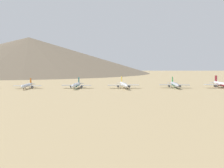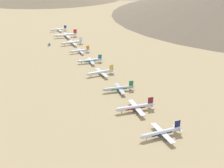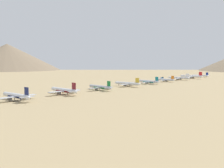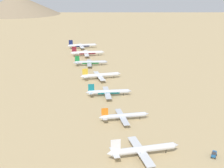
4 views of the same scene
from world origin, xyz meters
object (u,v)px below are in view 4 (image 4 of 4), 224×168
(parked_jet_5, at_px, (100,75))
(parked_jet_2, at_px, (142,150))
(parked_jet_7, at_px, (87,53))
(parked_jet_4, at_px, (108,92))
(service_truck, at_px, (214,154))
(parked_jet_8, at_px, (82,45))
(parked_jet_6, at_px, (90,62))
(parked_jet_3, at_px, (123,116))

(parked_jet_5, bearing_deg, parked_jet_2, -93.48)
(parked_jet_5, bearing_deg, parked_jet_7, 86.87)
(parked_jet_4, relative_size, service_truck, 7.01)
(parked_jet_4, bearing_deg, parked_jet_8, 86.78)
(parked_jet_6, distance_m, service_truck, 219.38)
(parked_jet_3, xyz_separation_m, parked_jet_4, (1.81, 51.52, 0.26))
(service_truck, bearing_deg, parked_jet_7, 94.96)
(parked_jet_3, height_order, parked_jet_6, parked_jet_6)
(parked_jet_6, xyz_separation_m, service_truck, (28.61, -217.50, -1.78))
(parked_jet_2, bearing_deg, parked_jet_8, 86.88)
(parked_jet_4, bearing_deg, parked_jet_5, 85.35)
(parked_jet_3, xyz_separation_m, parked_jet_8, (13.49, 258.97, 0.68))
(parked_jet_2, bearing_deg, parked_jet_4, 87.11)
(parked_jet_7, distance_m, parked_jet_8, 51.59)
(parked_jet_4, height_order, parked_jet_5, parked_jet_5)
(parked_jet_2, relative_size, parked_jet_8, 0.97)
(parked_jet_3, bearing_deg, parked_jet_5, 86.68)
(parked_jet_4, distance_m, parked_jet_6, 105.84)
(parked_jet_4, relative_size, parked_jet_7, 0.87)
(service_truck, bearing_deg, parked_jet_4, 106.50)
(parked_jet_7, bearing_deg, service_truck, -85.04)
(service_truck, bearing_deg, parked_jet_3, 120.09)
(parked_jet_3, relative_size, service_truck, 6.47)
(parked_jet_3, relative_size, parked_jet_6, 0.90)
(parked_jet_6, relative_size, service_truck, 7.18)
(parked_jet_2, bearing_deg, parked_jet_6, 87.35)
(parked_jet_5, bearing_deg, parked_jet_4, -94.65)
(parked_jet_2, bearing_deg, parked_jet_7, 86.66)
(parked_jet_7, bearing_deg, parked_jet_6, -96.13)
(parked_jet_4, distance_m, service_truck, 116.57)
(parked_jet_2, relative_size, service_truck, 7.58)
(parked_jet_3, distance_m, service_truck, 69.64)
(parked_jet_4, distance_m, parked_jet_5, 50.36)
(parked_jet_3, bearing_deg, service_truck, -59.91)
(parked_jet_2, xyz_separation_m, parked_jet_6, (9.57, 206.35, -0.27))
(parked_jet_3, height_order, parked_jet_5, parked_jet_5)
(parked_jet_2, relative_size, parked_jet_3, 1.17)
(parked_jet_7, relative_size, service_truck, 8.03)
(service_truck, bearing_deg, parked_jet_2, 163.72)
(parked_jet_4, height_order, parked_jet_7, parked_jet_7)
(parked_jet_3, bearing_deg, parked_jet_2, -93.82)
(parked_jet_8, relative_size, service_truck, 7.81)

